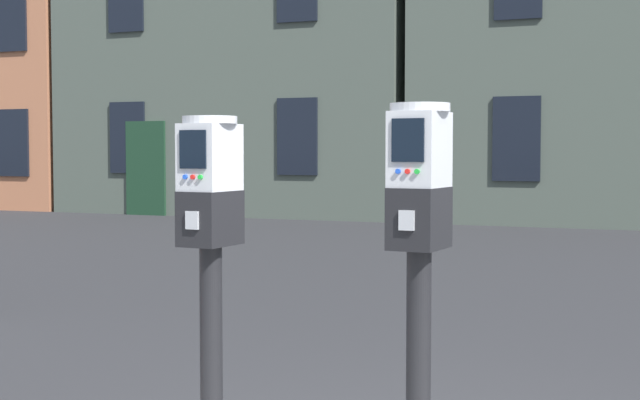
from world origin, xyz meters
name	(u,v)px	position (x,y,z in m)	size (l,w,h in m)	color
parking_meter_near_kerb	(210,230)	(-0.73, -0.30, 1.13)	(0.23, 0.26, 1.44)	black
parking_meter_twin_adjacent	(419,231)	(0.13, -0.30, 1.16)	(0.23, 0.26, 1.47)	black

